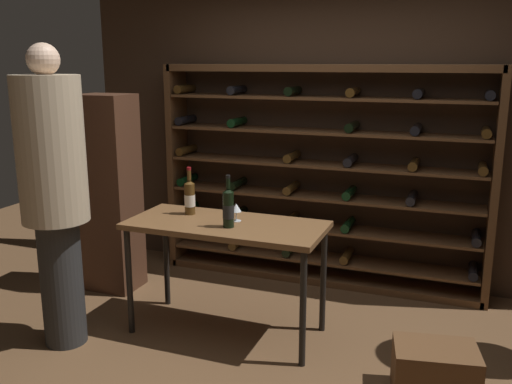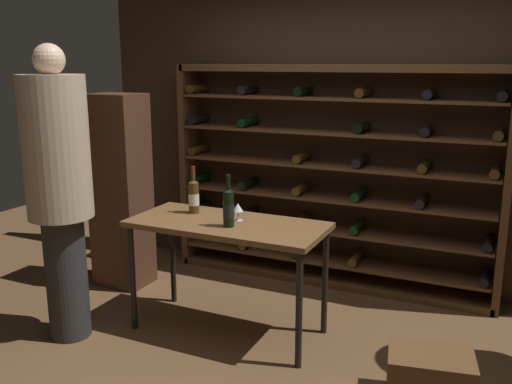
{
  "view_description": "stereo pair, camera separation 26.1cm",
  "coord_description": "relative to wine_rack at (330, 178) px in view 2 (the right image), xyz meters",
  "views": [
    {
      "loc": [
        1.06,
        -3.1,
        1.93
      ],
      "look_at": [
        -0.24,
        0.3,
        1.08
      ],
      "focal_mm": 39.06,
      "sensor_mm": 36.0,
      "label": 1
    },
    {
      "loc": [
        1.3,
        -3.0,
        1.93
      ],
      "look_at": [
        -0.24,
        0.3,
        1.08
      ],
      "focal_mm": 39.06,
      "sensor_mm": 36.0,
      "label": 2
    }
  ],
  "objects": [
    {
      "name": "wine_crate",
      "position": [
        1.11,
        -1.51,
        -0.8
      ],
      "size": [
        0.53,
        0.42,
        0.31
      ],
      "primitive_type": "cube",
      "rotation": [
        0.0,
        0.0,
        0.19
      ],
      "color": "brown",
      "rests_on": "ground"
    },
    {
      "name": "ground_plane",
      "position": [
        0.12,
        -1.55,
        -0.95
      ],
      "size": [
        9.51,
        9.51,
        0.0
      ],
      "primitive_type": "plane",
      "color": "brown"
    },
    {
      "name": "display_cabinet",
      "position": [
        -1.63,
        -0.79,
        -0.12
      ],
      "size": [
        0.44,
        0.36,
        1.68
      ],
      "primitive_type": "cube",
      "color": "#4C2D1E",
      "rests_on": "ground"
    },
    {
      "name": "wine_rack",
      "position": [
        0.0,
        0.0,
        0.0
      ],
      "size": [
        2.87,
        0.32,
        1.91
      ],
      "color": "brown",
      "rests_on": "ground"
    },
    {
      "name": "wine_glass_stemmed_right",
      "position": [
        -0.31,
        -1.15,
        -0.03
      ],
      "size": [
        0.07,
        0.07,
        0.13
      ],
      "color": "silver",
      "rests_on": "tasting_table"
    },
    {
      "name": "wine_bottle_green_slim",
      "position": [
        -0.3,
        -1.3,
        0.01
      ],
      "size": [
        0.08,
        0.08,
        0.36
      ],
      "color": "black",
      "rests_on": "tasting_table"
    },
    {
      "name": "tasting_table",
      "position": [
        -0.37,
        -1.21,
        -0.2
      ],
      "size": [
        1.39,
        0.63,
        0.83
      ],
      "color": "brown",
      "rests_on": "ground"
    },
    {
      "name": "person_guest_plum_blouse",
      "position": [
        -1.37,
        -1.76,
        0.19
      ],
      "size": [
        0.44,
        0.44,
        2.05
      ],
      "rotation": [
        0.0,
        0.0,
        0.97
      ],
      "color": "#292929",
      "rests_on": "ground"
    },
    {
      "name": "wine_bottle_black_capsule",
      "position": [
        -0.71,
        -1.1,
        0.01
      ],
      "size": [
        0.08,
        0.08,
        0.35
      ],
      "color": "#4C3314",
      "rests_on": "tasting_table"
    },
    {
      "name": "back_wall",
      "position": [
        0.12,
        0.21,
        0.45
      ],
      "size": [
        4.83,
        0.1,
        2.82
      ],
      "primitive_type": "cube",
      "color": "#3D2B1E",
      "rests_on": "ground"
    }
  ]
}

